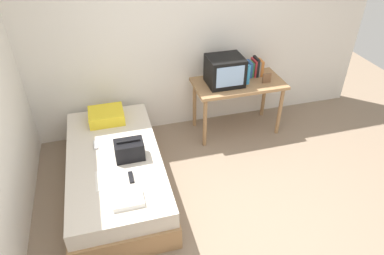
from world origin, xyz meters
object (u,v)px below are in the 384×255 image
object	(u,v)px
desk	(238,88)
book_row	(255,68)
picture_frame	(267,78)
folded_towel	(128,199)
tv	(225,71)
magazine	(106,180)
remote_dark	(131,177)
bed	(116,171)
pillow	(106,116)
handbag	(129,150)
water_bottle	(247,75)
remote_silver	(96,145)

from	to	relation	value
desk	book_row	bearing A→B (deg)	26.44
picture_frame	folded_towel	bearing A→B (deg)	-146.15
tv	folded_towel	distance (m)	2.06
book_row	picture_frame	distance (m)	0.25
magazine	remote_dark	xyz separation A→B (m)	(0.24, -0.04, 0.01)
desk	remote_dark	xyz separation A→B (m)	(-1.55, -1.12, -0.17)
bed	pillow	distance (m)	0.75
pillow	handbag	bearing A→B (deg)	-76.70
tv	remote_dark	world-z (taller)	tv
book_row	magazine	size ratio (longest dim) A/B	0.85
water_bottle	remote_silver	size ratio (longest dim) A/B	1.72
book_row	remote_silver	bearing A→B (deg)	-163.50
water_bottle	handbag	size ratio (longest dim) A/B	0.83
bed	remote_silver	xyz separation A→B (m)	(-0.17, 0.21, 0.24)
picture_frame	remote_silver	xyz separation A→B (m)	(-2.20, -0.39, -0.33)
book_row	remote_silver	distance (m)	2.25
tv	remote_silver	world-z (taller)	tv
tv	book_row	bearing A→B (deg)	14.92
bed	remote_dark	distance (m)	0.49
desk	remote_silver	distance (m)	1.93
remote_silver	tv	bearing A→B (deg)	16.94
book_row	folded_towel	distance (m)	2.47
remote_silver	desk	bearing A→B (deg)	14.96
tv	book_row	xyz separation A→B (m)	(0.47, 0.12, -0.07)
pillow	remote_silver	size ratio (longest dim) A/B	2.87
pillow	magazine	size ratio (longest dim) A/B	1.43
picture_frame	magazine	xyz separation A→B (m)	(-2.12, -0.98, -0.34)
bed	water_bottle	world-z (taller)	water_bottle
magazine	remote_silver	world-z (taller)	remote_silver
bed	folded_towel	bearing A→B (deg)	-84.30
magazine	picture_frame	bearing A→B (deg)	24.70
magazine	folded_towel	size ratio (longest dim) A/B	1.04
bed	picture_frame	world-z (taller)	picture_frame
pillow	picture_frame	bearing A→B (deg)	-2.39
bed	tv	bearing A→B (deg)	25.72
picture_frame	handbag	bearing A→B (deg)	-159.50
bed	remote_silver	distance (m)	0.36
desk	folded_towel	size ratio (longest dim) A/B	4.14
desk	handbag	distance (m)	1.72
picture_frame	magazine	size ratio (longest dim) A/B	0.43
tv	handbag	xyz separation A→B (m)	(-1.32, -0.81, -0.36)
bed	book_row	size ratio (longest dim) A/B	8.08
tv	remote_silver	distance (m)	1.80
water_bottle	tv	bearing A→B (deg)	166.23
picture_frame	pillow	size ratio (longest dim) A/B	0.30
bed	folded_towel	xyz separation A→B (m)	(0.07, -0.71, 0.26)
book_row	magazine	xyz separation A→B (m)	(-2.06, -1.21, -0.38)
bed	magazine	bearing A→B (deg)	-104.87
bed	remote_dark	size ratio (longest dim) A/B	12.82
picture_frame	pillow	xyz separation A→B (m)	(-2.04, 0.09, -0.27)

